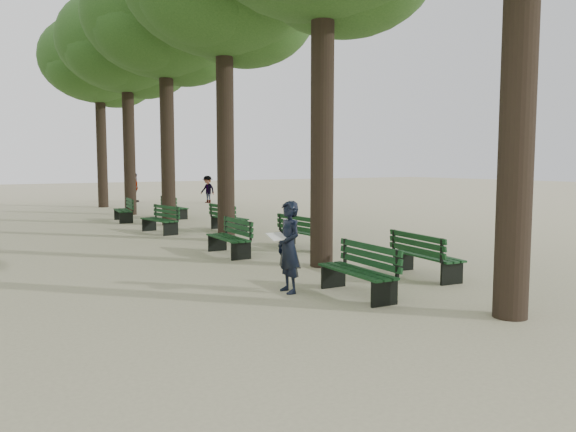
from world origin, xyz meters
TOP-DOWN VIEW (x-y plane):
  - ground at (0.00, 0.00)m, footprint 120.00×120.00m
  - tree_central_3 at (1.50, 13.00)m, footprint 6.00×6.00m
  - tree_central_4 at (1.50, 18.00)m, footprint 6.00×6.00m
  - tree_central_5 at (1.50, 23.00)m, footprint 6.00×6.00m
  - bench_left_0 at (0.37, 0.31)m, footprint 0.69×1.83m
  - bench_left_1 at (0.37, 5.51)m, footprint 0.67×1.83m
  - bench_left_2 at (0.37, 10.79)m, footprint 0.81×1.86m
  - bench_left_3 at (0.37, 15.16)m, footprint 0.81×1.86m
  - bench_right_0 at (2.63, 0.85)m, footprint 0.79×1.86m
  - bench_right_1 at (2.63, 5.47)m, footprint 0.61×1.81m
  - bench_right_2 at (2.63, 10.16)m, footprint 0.71×1.84m
  - bench_right_3 at (2.63, 15.45)m, footprint 0.60×1.81m
  - man_with_map at (-0.51, 1.19)m, footprint 0.62×0.69m
  - pedestrian_c at (4.05, 25.86)m, footprint 0.83×1.06m
  - pedestrian_b at (7.49, 23.00)m, footprint 0.67×1.07m

SIDE VIEW (x-z plane):
  - ground at x=0.00m, z-range 0.00..0.00m
  - bench_left_0 at x=0.37m, z-range -0.19..0.73m
  - bench_left_1 at x=0.37m, z-range -0.19..0.73m
  - bench_left_2 at x=0.37m, z-range -0.19..0.73m
  - bench_left_3 at x=0.37m, z-range -0.19..0.73m
  - bench_right_0 at x=2.63m, z-range -0.19..0.73m
  - bench_right_1 at x=2.63m, z-range -0.19..0.73m
  - bench_right_2 at x=2.63m, z-range -0.19..0.73m
  - bench_right_3 at x=2.63m, z-range -0.19..0.73m
  - pedestrian_b at x=7.49m, z-range 0.00..1.59m
  - man_with_map at x=-0.51m, z-range 0.00..1.68m
  - pedestrian_c at x=4.05m, z-range 0.00..1.75m
  - tree_central_3 at x=1.50m, z-range 2.68..12.63m
  - tree_central_4 at x=1.50m, z-range 2.68..12.63m
  - tree_central_5 at x=1.50m, z-range 2.68..12.63m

